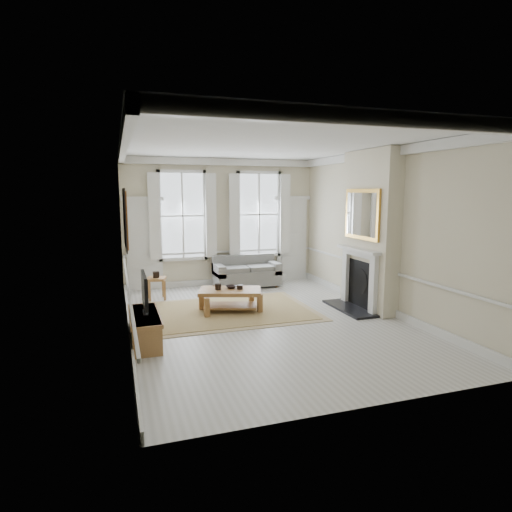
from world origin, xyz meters
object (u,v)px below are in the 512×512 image
object	(u,v)px
sofa	(246,273)
tv_stand	(145,328)
coffee_table	(230,293)
side_table	(156,282)

from	to	relation	value
sofa	tv_stand	size ratio (longest dim) A/B	1.23
coffee_table	side_table	bearing A→B (deg)	148.96
side_table	sofa	bearing A→B (deg)	15.35
sofa	coffee_table	bearing A→B (deg)	-114.66
side_table	coffee_table	world-z (taller)	side_table
side_table	coffee_table	size ratio (longest dim) A/B	0.36
side_table	tv_stand	xyz separation A→B (m)	(-0.47, -2.98, -0.16)
sofa	coffee_table	size ratio (longest dim) A/B	1.18
side_table	tv_stand	size ratio (longest dim) A/B	0.37
coffee_table	tv_stand	world-z (taller)	tv_stand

